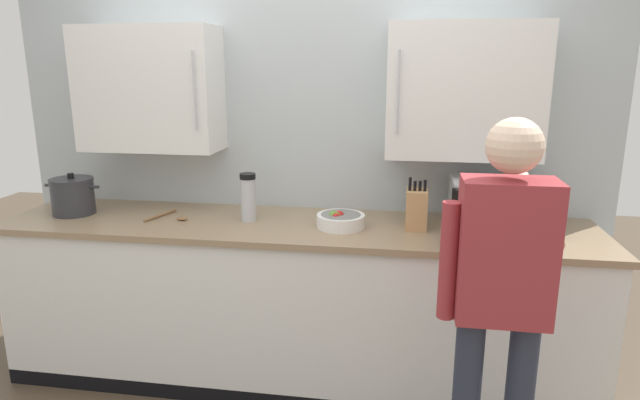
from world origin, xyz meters
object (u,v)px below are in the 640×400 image
object	(u,v)px
microwave_oven	(493,206)
fruit_bowl	(340,220)
stock_pot	(73,196)
thermos_flask	(248,197)
knife_block	(416,209)
wooden_spoon	(171,217)
person_figure	(501,290)

from	to	relation	value
microwave_oven	fruit_bowl	world-z (taller)	microwave_oven
stock_pot	thermos_flask	world-z (taller)	thermos_flask
thermos_flask	knife_block	xyz separation A→B (m)	(0.92, -0.00, -0.03)
fruit_bowl	thermos_flask	world-z (taller)	thermos_flask
microwave_oven	thermos_flask	size ratio (longest dim) A/B	2.51
fruit_bowl	thermos_flask	distance (m)	0.53
fruit_bowl	wooden_spoon	bearing A→B (deg)	178.90
stock_pot	thermos_flask	distance (m)	1.05
stock_pot	person_figure	world-z (taller)	person_figure
microwave_oven	stock_pot	distance (m)	2.36
wooden_spoon	thermos_flask	bearing A→B (deg)	3.14
wooden_spoon	knife_block	bearing A→B (deg)	0.97
fruit_bowl	wooden_spoon	xyz separation A→B (m)	(-0.97, 0.02, -0.03)
thermos_flask	person_figure	world-z (taller)	person_figure
wooden_spoon	person_figure	bearing A→B (deg)	-25.79
microwave_oven	fruit_bowl	size ratio (longest dim) A/B	2.61
microwave_oven	knife_block	distance (m)	0.40
microwave_oven	knife_block	bearing A→B (deg)	-175.79
fruit_bowl	microwave_oven	bearing A→B (deg)	5.11
stock_pot	wooden_spoon	size ratio (longest dim) A/B	1.36
wooden_spoon	thermos_flask	world-z (taller)	thermos_flask
thermos_flask	person_figure	xyz separation A→B (m)	(1.22, -0.83, -0.11)
knife_block	wooden_spoon	bearing A→B (deg)	-179.03
knife_block	person_figure	xyz separation A→B (m)	(0.31, -0.83, -0.08)
wooden_spoon	knife_block	size ratio (longest dim) A/B	0.88
thermos_flask	person_figure	size ratio (longest dim) A/B	0.17
stock_pot	knife_block	bearing A→B (deg)	0.53
fruit_bowl	person_figure	world-z (taller)	person_figure
knife_block	person_figure	world-z (taller)	person_figure
wooden_spoon	thermos_flask	xyz separation A→B (m)	(0.45, 0.02, 0.13)
person_figure	wooden_spoon	bearing A→B (deg)	154.21
microwave_oven	fruit_bowl	bearing A→B (deg)	-174.89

